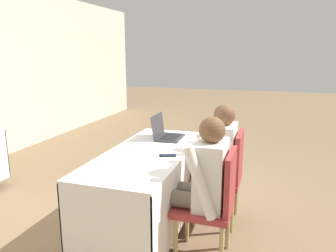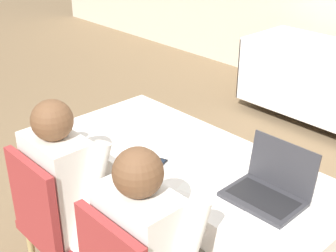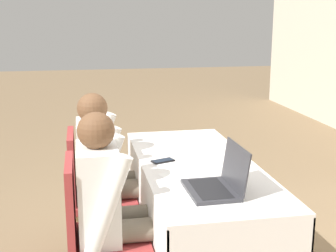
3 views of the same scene
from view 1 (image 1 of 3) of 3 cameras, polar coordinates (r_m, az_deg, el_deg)
name	(u,v)px [view 1 (image 1 of 3)]	position (r m, az deg, el deg)	size (l,w,h in m)	color
ground_plane	(149,226)	(3.29, -3.31, -17.01)	(24.00, 24.00, 0.00)	#846B4C
conference_table_near	(148,171)	(3.05, -3.44, -7.81)	(1.71, 0.71, 0.75)	white
laptop	(167,134)	(3.42, -0.25, -1.39)	(0.35, 0.28, 0.25)	#333338
cell_phone	(168,155)	(2.86, -0.07, -5.13)	(0.12, 0.16, 0.01)	black
paper_beside_laptop	(174,136)	(3.52, 1.12, -1.79)	(0.22, 0.30, 0.00)	white
paper_centre_table	(166,146)	(3.14, -0.28, -3.54)	(0.29, 0.35, 0.00)	white
chair_near_left	(213,201)	(2.64, 7.90, -12.77)	(0.44, 0.44, 0.91)	tan
chair_near_right	(225,173)	(3.20, 9.89, -8.12)	(0.44, 0.44, 0.91)	tan
person_checkered_shirt	(201,180)	(2.59, 5.73, -9.33)	(0.50, 0.52, 1.17)	#665B4C
person_white_shirt	(215,156)	(3.16, 8.14, -5.25)	(0.50, 0.52, 1.17)	#665B4C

